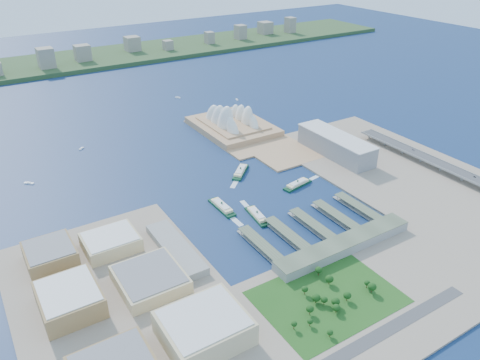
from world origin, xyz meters
TOP-DOWN VIEW (x-y plane):
  - ground at (0.00, 0.00)m, footprint 3000.00×3000.00m
  - west_land at (-250.00, -105.00)m, footprint 220.00×390.00m
  - south_land at (0.00, -210.00)m, footprint 720.00×180.00m
  - east_land at (240.00, -50.00)m, footprint 240.00×500.00m
  - peninsula at (107.50, 260.00)m, footprint 135.00×220.00m
  - far_shore at (0.00, 980.00)m, footprint 2200.00×260.00m
  - opera_house at (105.00, 280.00)m, footprint 134.00×180.00m
  - toaster_building at (195.00, 80.00)m, footprint 45.00×155.00m
  - expressway at (300.00, -60.00)m, footprint 26.00×340.00m
  - west_buildings at (-250.00, -70.00)m, footprint 200.00×280.00m
  - ferry_wharves at (14.00, -75.00)m, footprint 184.00×90.00m
  - terminal_building at (15.00, -135.00)m, footprint 200.00×28.00m
  - park at (-60.00, -190.00)m, footprint 150.00×110.00m
  - far_skyline at (0.00, 960.00)m, footprint 1900.00×140.00m
  - ferry_a at (-63.81, 32.35)m, footprint 15.08×57.24m
  - ferry_b at (17.72, 111.57)m, footprint 50.58×48.89m
  - ferry_c at (-33.64, -13.59)m, footprint 20.08×54.93m
  - ferry_d at (70.24, 27.45)m, footprint 55.14×23.40m
  - boat_a at (-285.10, 257.99)m, footprint 14.31×13.56m
  - boat_b at (-178.47, 346.52)m, footprint 10.92×10.29m
  - boat_c at (208.48, 431.84)m, footprint 6.82×12.96m
  - boat_e at (96.61, 518.86)m, footprint 10.54×12.65m
  - car_b at (304.00, -117.13)m, footprint 1.26×3.60m
  - car_c at (304.00, 1.10)m, footprint 1.81×4.46m

SIDE VIEW (x-z plane):
  - ground at x=0.00m, z-range 0.00..0.00m
  - boat_c at x=208.48m, z-range 0.00..2.80m
  - west_land at x=-250.00m, z-range 0.00..3.00m
  - south_land at x=0.00m, z-range 0.00..3.00m
  - east_land at x=240.00m, z-range 0.00..3.00m
  - peninsula at x=107.50m, z-range 0.00..3.00m
  - boat_b at x=-178.47m, z-range 0.00..3.01m
  - boat_a at x=-285.10m, z-range 0.00..3.04m
  - boat_e at x=96.61m, z-range 0.00..3.10m
  - ferry_wharves at x=14.00m, z-range 0.00..9.30m
  - ferry_d at x=70.24m, z-range 0.00..10.12m
  - ferry_c at x=-33.64m, z-range 0.00..10.15m
  - ferry_b at x=17.72m, z-range 0.00..10.61m
  - ferry_a at x=-63.81m, z-range 0.00..10.80m
  - far_shore at x=0.00m, z-range 0.00..12.00m
  - expressway at x=300.00m, z-range 3.00..14.85m
  - terminal_building at x=15.00m, z-range 3.00..15.00m
  - park at x=-60.00m, z-range 3.00..19.00m
  - car_b at x=304.00m, z-range 14.85..16.04m
  - car_c at x=304.00m, z-range 14.85..16.14m
  - west_buildings at x=-250.00m, z-range 3.00..30.00m
  - toaster_building at x=195.00m, z-range 3.00..38.00m
  - opera_house at x=105.00m, z-range 3.00..61.00m
  - far_skyline at x=0.00m, z-range 12.00..67.00m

